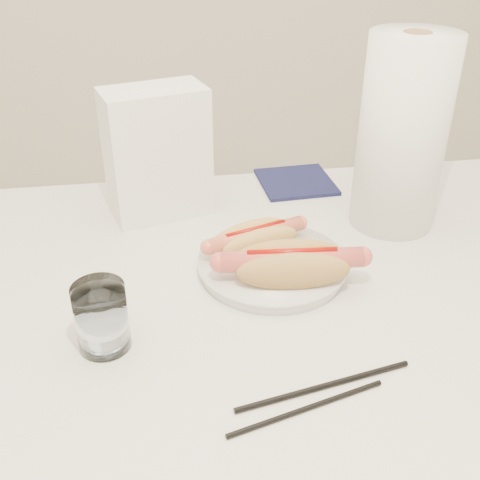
{
  "coord_description": "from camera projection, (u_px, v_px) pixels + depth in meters",
  "views": [
    {
      "loc": [
        -0.08,
        -0.62,
        1.23
      ],
      "look_at": [
        0.02,
        0.04,
        0.82
      ],
      "focal_mm": 43.41,
      "sensor_mm": 36.0,
      "label": 1
    }
  ],
  "objects": [
    {
      "name": "chopstick_near",
      "position": [
        307.0,
        408.0,
        0.62
      ],
      "size": [
        0.18,
        0.06,
        0.01
      ],
      "primitive_type": "cylinder",
      "rotation": [
        0.0,
        1.57,
        0.27
      ],
      "color": "black",
      "rests_on": "table"
    },
    {
      "name": "plate",
      "position": [
        272.0,
        267.0,
        0.84
      ],
      "size": [
        0.24,
        0.24,
        0.02
      ],
      "primitive_type": "cylinder",
      "rotation": [
        0.0,
        0.0,
        0.14
      ],
      "color": "white",
      "rests_on": "table"
    },
    {
      "name": "napkin_box",
      "position": [
        157.0,
        153.0,
        0.95
      ],
      "size": [
        0.18,
        0.13,
        0.22
      ],
      "primitive_type": "cube",
      "rotation": [
        0.0,
        0.0,
        0.28
      ],
      "color": "white",
      "rests_on": "table"
    },
    {
      "name": "table",
      "position": [
        231.0,
        334.0,
        0.82
      ],
      "size": [
        1.2,
        0.8,
        0.75
      ],
      "color": "silver",
      "rests_on": "ground"
    },
    {
      "name": "chopstick_far",
      "position": [
        324.0,
        386.0,
        0.64
      ],
      "size": [
        0.21,
        0.05,
        0.01
      ],
      "primitive_type": "cylinder",
      "rotation": [
        0.0,
        1.57,
        0.2
      ],
      "color": "black",
      "rests_on": "table"
    },
    {
      "name": "hotdog_left",
      "position": [
        256.0,
        239.0,
        0.85
      ],
      "size": [
        0.15,
        0.1,
        0.04
      ],
      "rotation": [
        0.0,
        0.0,
        0.33
      ],
      "color": "tan",
      "rests_on": "plate"
    },
    {
      "name": "paper_towel_roll",
      "position": [
        402.0,
        135.0,
        0.89
      ],
      "size": [
        0.18,
        0.18,
        0.3
      ],
      "primitive_type": "cylinder",
      "rotation": [
        0.0,
        0.0,
        0.38
      ],
      "color": "white",
      "rests_on": "table"
    },
    {
      "name": "water_glass",
      "position": [
        102.0,
        317.0,
        0.68
      ],
      "size": [
        0.06,
        0.06,
        0.09
      ],
      "primitive_type": "cylinder",
      "color": "white",
      "rests_on": "table"
    },
    {
      "name": "navy_napkin",
      "position": [
        296.0,
        182.0,
        1.1
      ],
      "size": [
        0.14,
        0.14,
        0.01
      ],
      "primitive_type": "cube",
      "rotation": [
        0.0,
        0.0,
        0.06
      ],
      "color": "#13163C",
      "rests_on": "table"
    },
    {
      "name": "hotdog_right",
      "position": [
        291.0,
        265.0,
        0.78
      ],
      "size": [
        0.19,
        0.09,
        0.05
      ],
      "rotation": [
        0.0,
        0.0,
        -0.08
      ],
      "color": "tan",
      "rests_on": "plate"
    }
  ]
}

